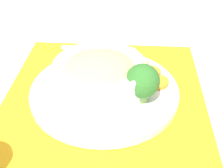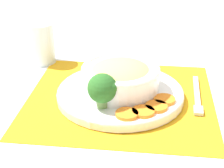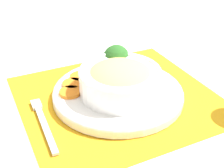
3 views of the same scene
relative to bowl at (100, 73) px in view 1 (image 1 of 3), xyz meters
name	(u,v)px [view 1 (image 1 of 3)]	position (x,y,z in m)	size (l,w,h in m)	color
ground_plane	(105,96)	(0.00, 0.01, -0.05)	(4.00, 4.00, 0.00)	white
placemat	(105,96)	(0.00, 0.01, -0.05)	(0.45, 0.42, 0.00)	orange
plate	(104,90)	(0.00, 0.01, -0.04)	(0.29, 0.29, 0.02)	white
bowl	(100,73)	(0.00, 0.00, 0.00)	(0.18, 0.18, 0.07)	white
broccoli_floret	(142,81)	(0.04, 0.08, 0.01)	(0.06, 0.06, 0.08)	#759E51
carrot_slice_near	(157,82)	(-0.01, 0.11, -0.03)	(0.05, 0.05, 0.01)	orange
carrot_slice_middle	(149,73)	(-0.05, 0.10, -0.03)	(0.05, 0.05, 0.01)	orange
carrot_slice_far	(138,65)	(-0.08, 0.08, -0.03)	(0.05, 0.05, 0.01)	orange
carrot_slice_extra	(124,61)	(-0.09, 0.05, -0.03)	(0.05, 0.05, 0.01)	orange
fork	(106,50)	(-0.17, 0.01, -0.05)	(0.03, 0.18, 0.01)	silver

